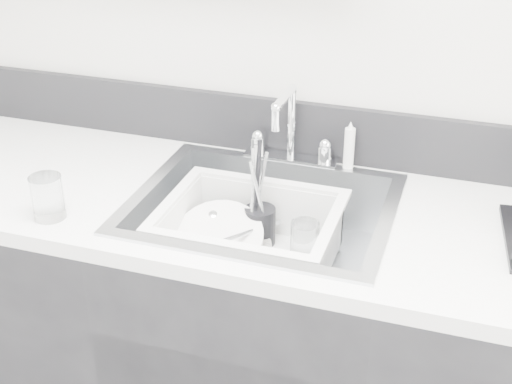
% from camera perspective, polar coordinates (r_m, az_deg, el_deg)
% --- Properties ---
extents(counter_run, '(3.20, 0.62, 0.92)m').
position_cam_1_polar(counter_run, '(2.02, 0.46, -12.49)').
color(counter_run, black).
rests_on(counter_run, ground).
extents(backsplash, '(3.20, 0.02, 0.16)m').
position_cam_1_polar(backsplash, '(1.97, 3.18, 5.05)').
color(backsplash, black).
rests_on(backsplash, counter_run).
extents(sink, '(0.64, 0.52, 0.20)m').
position_cam_1_polar(sink, '(1.80, 0.50, -3.50)').
color(sink, silver).
rests_on(sink, counter_run).
extents(faucet, '(0.26, 0.18, 0.23)m').
position_cam_1_polar(faucet, '(1.93, 2.74, 3.94)').
color(faucet, silver).
rests_on(faucet, counter_run).
extents(side_sprayer, '(0.03, 0.03, 0.14)m').
position_cam_1_polar(side_sprayer, '(1.91, 7.47, 3.67)').
color(side_sprayer, silver).
rests_on(side_sprayer, counter_run).
extents(wash_tub, '(0.53, 0.49, 0.17)m').
position_cam_1_polar(wash_tub, '(1.77, -0.51, -3.70)').
color(wash_tub, silver).
rests_on(wash_tub, sink).
extents(plate_stack, '(0.28, 0.27, 0.11)m').
position_cam_1_polar(plate_stack, '(1.82, -2.70, -4.41)').
color(plate_stack, white).
rests_on(plate_stack, wash_tub).
extents(utensil_cup, '(0.08, 0.08, 0.27)m').
position_cam_1_polar(utensil_cup, '(1.86, 0.31, -2.47)').
color(utensil_cup, black).
rests_on(utensil_cup, wash_tub).
extents(ladle, '(0.29, 0.19, 0.08)m').
position_cam_1_polar(ladle, '(1.83, -1.75, -3.65)').
color(ladle, silver).
rests_on(ladle, wash_tub).
extents(tumbler_in_tub, '(0.10, 0.10, 0.10)m').
position_cam_1_polar(tumbler_in_tub, '(1.80, 3.91, -3.95)').
color(tumbler_in_tub, white).
rests_on(tumbler_in_tub, wash_tub).
extents(tumbler_counter, '(0.10, 0.10, 0.11)m').
position_cam_1_polar(tumbler_counter, '(1.74, -16.34, -0.41)').
color(tumbler_counter, white).
rests_on(tumbler_counter, counter_run).
extents(bowl_small, '(0.13, 0.13, 0.03)m').
position_cam_1_polar(bowl_small, '(1.75, 1.63, -6.36)').
color(bowl_small, white).
rests_on(bowl_small, wash_tub).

